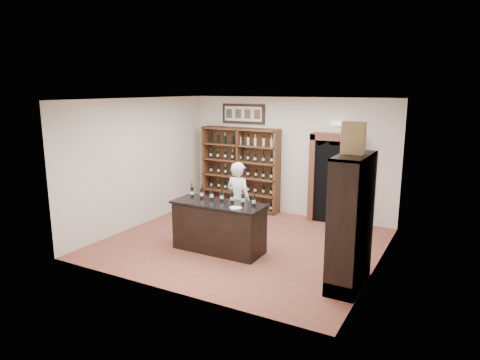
{
  "coord_description": "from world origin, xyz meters",
  "views": [
    {
      "loc": [
        4.09,
        -7.55,
        3.22
      ],
      "look_at": [
        -0.21,
        0.3,
        1.29
      ],
      "focal_mm": 32.0,
      "sensor_mm": 36.0,
      "label": 1
    }
  ],
  "objects_px": {
    "wine_shelf": "(241,169)",
    "side_cabinet": "(352,242)",
    "wine_crate": "(353,138)",
    "tasting_counter": "(219,227)",
    "counter_bottle_0": "(192,192)",
    "shopkeeper": "(238,200)"
  },
  "relations": [
    {
      "from": "wine_shelf",
      "to": "wine_crate",
      "type": "xyz_separation_m",
      "value": [
        3.75,
        -3.23,
        1.35
      ]
    },
    {
      "from": "counter_bottle_0",
      "to": "wine_crate",
      "type": "xyz_separation_m",
      "value": [
        3.37,
        -0.41,
        1.35
      ]
    },
    {
      "from": "tasting_counter",
      "to": "shopkeeper",
      "type": "bearing_deg",
      "value": 91.42
    },
    {
      "from": "side_cabinet",
      "to": "shopkeeper",
      "type": "height_order",
      "value": "side_cabinet"
    },
    {
      "from": "side_cabinet",
      "to": "wine_crate",
      "type": "xyz_separation_m",
      "value": [
        -0.07,
        0.0,
        1.7
      ]
    },
    {
      "from": "counter_bottle_0",
      "to": "wine_crate",
      "type": "distance_m",
      "value": 3.65
    },
    {
      "from": "tasting_counter",
      "to": "shopkeeper",
      "type": "relative_size",
      "value": 1.11
    },
    {
      "from": "tasting_counter",
      "to": "wine_crate",
      "type": "distance_m",
      "value": 3.31
    },
    {
      "from": "counter_bottle_0",
      "to": "wine_crate",
      "type": "relative_size",
      "value": 0.59
    },
    {
      "from": "tasting_counter",
      "to": "wine_shelf",
      "type": "bearing_deg",
      "value": 110.56
    },
    {
      "from": "counter_bottle_0",
      "to": "side_cabinet",
      "type": "xyz_separation_m",
      "value": [
        3.44,
        -0.42,
        -0.35
      ]
    },
    {
      "from": "wine_shelf",
      "to": "wine_crate",
      "type": "bearing_deg",
      "value": -40.72
    },
    {
      "from": "tasting_counter",
      "to": "shopkeeper",
      "type": "distance_m",
      "value": 0.91
    },
    {
      "from": "wine_shelf",
      "to": "side_cabinet",
      "type": "distance_m",
      "value": 5.02
    },
    {
      "from": "counter_bottle_0",
      "to": "side_cabinet",
      "type": "relative_size",
      "value": 0.14
    },
    {
      "from": "side_cabinet",
      "to": "shopkeeper",
      "type": "bearing_deg",
      "value": 157.36
    },
    {
      "from": "counter_bottle_0",
      "to": "shopkeeper",
      "type": "distance_m",
      "value": 1.04
    },
    {
      "from": "wine_shelf",
      "to": "tasting_counter",
      "type": "distance_m",
      "value": 3.19
    },
    {
      "from": "wine_shelf",
      "to": "counter_bottle_0",
      "type": "distance_m",
      "value": 2.84
    },
    {
      "from": "wine_crate",
      "to": "tasting_counter",
      "type": "bearing_deg",
      "value": 172.77
    },
    {
      "from": "wine_shelf",
      "to": "side_cabinet",
      "type": "bearing_deg",
      "value": -40.21
    },
    {
      "from": "tasting_counter",
      "to": "side_cabinet",
      "type": "relative_size",
      "value": 0.85
    }
  ]
}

